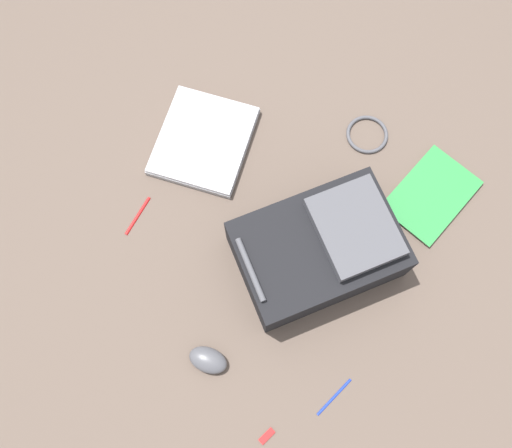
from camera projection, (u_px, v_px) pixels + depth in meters
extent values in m
plane|color=brown|center=(265.00, 229.00, 1.64)|extent=(3.51, 3.51, 0.00)
cube|color=black|center=(317.00, 250.00, 1.54)|extent=(0.50, 0.53, 0.15)
cube|color=#4C4C51|center=(355.00, 227.00, 1.46)|extent=(0.31, 0.30, 0.03)
cylinder|color=#4C4C51|center=(250.00, 270.00, 1.43)|extent=(0.15, 0.12, 0.02)
cube|color=#929296|center=(204.00, 142.00, 1.71)|extent=(0.34, 0.36, 0.02)
cube|color=#B7B7BC|center=(203.00, 139.00, 1.70)|extent=(0.33, 0.36, 0.01)
cube|color=silver|center=(431.00, 195.00, 1.66)|extent=(0.23, 0.30, 0.01)
cube|color=#2D8C3F|center=(432.00, 194.00, 1.65)|extent=(0.24, 0.31, 0.00)
ellipsoid|color=#4C4C51|center=(208.00, 360.00, 1.50)|extent=(0.12, 0.09, 0.04)
torus|color=#4C4C51|center=(367.00, 134.00, 1.72)|extent=(0.13, 0.13, 0.01)
cylinder|color=#1933B2|center=(334.00, 397.00, 1.49)|extent=(0.04, 0.13, 0.01)
cylinder|color=red|center=(138.00, 215.00, 1.64)|extent=(0.01, 0.13, 0.01)
cube|color=#B21919|center=(267.00, 436.00, 1.46)|extent=(0.03, 0.05, 0.01)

